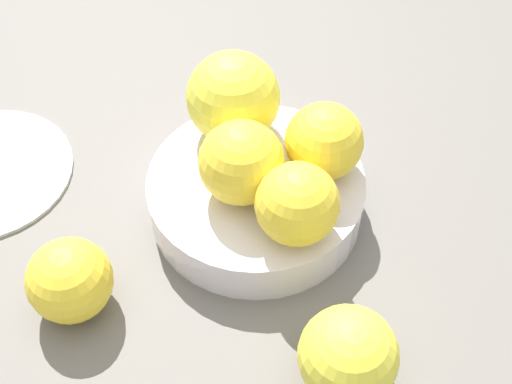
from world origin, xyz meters
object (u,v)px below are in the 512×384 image
Objects in this scene: orange_in_bowl_3 at (297,204)px; orange_loose_0 at (70,280)px; fruit_bowl at (256,196)px; orange_in_bowl_0 at (233,98)px; orange_in_bowl_1 at (324,141)px; orange_loose_1 at (348,355)px; orange_in_bowl_2 at (241,162)px.

orange_loose_0 is at bearing -154.80° from orange_in_bowl_3.
orange_loose_0 is at bearing -135.07° from fruit_bowl.
orange_in_bowl_1 is (8.75, -2.99, -0.81)cm from orange_in_bowl_0.
orange_in_bowl_0 is at bearing 126.30° from orange_in_bowl_3.
orange_loose_0 is at bearing -117.66° from orange_in_bowl_0.
orange_loose_0 is at bearing -140.04° from orange_in_bowl_1.
orange_in_bowl_0 is 1.23× the size of orange_in_bowl_1.
orange_loose_1 is at bearing -57.25° from orange_in_bowl_0.
fruit_bowl is 2.84× the size of orange_in_bowl_1.
orange_in_bowl_2 reaches higher than orange_loose_0.
orange_loose_1 is (5.75, -10.40, -3.99)cm from orange_in_bowl_3.
fruit_bowl is at bearing 123.68° from orange_loose_1.
orange_in_bowl_3 is (4.34, -4.74, 5.78)cm from fruit_bowl.
orange_in_bowl_2 is 1.04× the size of orange_loose_0.
orange_in_bowl_0 is at bearing 161.12° from orange_in_bowl_1.
orange_in_bowl_2 is at bearing 43.75° from orange_loose_0.
fruit_bowl is at bearing -155.05° from orange_in_bowl_1.
fruit_bowl is 2.56× the size of orange_loose_1.
orange_in_bowl_2 is 6.25cm from orange_in_bowl_3.
orange_in_bowl_0 reaches higher than orange_loose_0.
orange_in_bowl_2 is at bearing -148.26° from orange_in_bowl_1.
orange_in_bowl_0 is at bearing 107.93° from orange_in_bowl_2.
orange_in_bowl_1 is 0.90× the size of orange_loose_1.
orange_loose_1 is at bearing -5.69° from orange_loose_0.
fruit_bowl is 18.26cm from orange_loose_0.
orange_in_bowl_1 reaches higher than orange_loose_0.
orange_loose_0 is (-11.92, -11.41, -4.49)cm from orange_in_bowl_2.
orange_in_bowl_3 is 19.51cm from orange_loose_0.
orange_in_bowl_3 is 0.98× the size of orange_loose_0.
orange_in_bowl_2 is 18.09cm from orange_loose_1.
orange_in_bowl_1 is at bearing 24.95° from fruit_bowl.
orange_in_bowl_0 reaches higher than orange_in_bowl_3.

